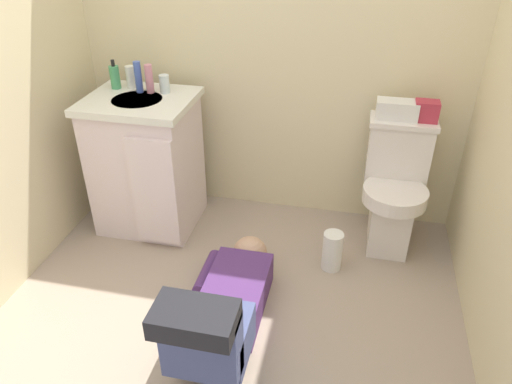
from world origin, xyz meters
TOP-DOWN VIEW (x-y plane):
  - ground_plane at (0.00, 0.00)m, footprint 2.78×3.15m
  - wall_back at (0.00, 1.12)m, footprint 2.44×0.08m
  - toilet at (0.76, 0.82)m, footprint 0.36×0.46m
  - vanity_cabinet at (-0.68, 0.72)m, footprint 0.60×0.53m
  - faucet at (-0.68, 0.87)m, footprint 0.02×0.02m
  - person_plumber at (0.02, -0.10)m, footprint 0.39×1.06m
  - tissue_box at (0.72, 0.91)m, footprint 0.22×0.11m
  - toiletry_bag at (0.87, 0.91)m, footprint 0.12×0.09m
  - soap_dispenser at (-0.87, 0.85)m, footprint 0.06×0.06m
  - bottle_white at (-0.79, 0.88)m, footprint 0.05×0.05m
  - bottle_blue at (-0.71, 0.81)m, footprint 0.04×0.04m
  - bottle_pink at (-0.65, 0.82)m, footprint 0.04×0.04m
  - bottle_clear at (-0.57, 0.84)m, footprint 0.06×0.06m
  - paper_towel_roll at (0.46, 0.50)m, footprint 0.11×0.11m

SIDE VIEW (x-z plane):
  - ground_plane at x=0.00m, z-range -0.04..0.00m
  - paper_towel_roll at x=0.46m, z-range 0.00..0.23m
  - person_plumber at x=0.02m, z-range -0.08..0.44m
  - toilet at x=0.76m, z-range -0.01..0.74m
  - vanity_cabinet at x=-0.68m, z-range 0.01..0.83m
  - tissue_box at x=0.72m, z-range 0.75..0.85m
  - toiletry_bag at x=0.87m, z-range 0.75..0.86m
  - faucet at x=-0.68m, z-range 0.82..0.92m
  - bottle_clear at x=-0.57m, z-range 0.82..0.92m
  - bottle_white at x=-0.79m, z-range 0.82..0.94m
  - soap_dispenser at x=-0.87m, z-range 0.80..0.97m
  - bottle_pink at x=-0.65m, z-range 0.82..0.98m
  - bottle_blue at x=-0.71m, z-range 0.82..1.00m
  - wall_back at x=0.00m, z-range 0.00..2.40m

